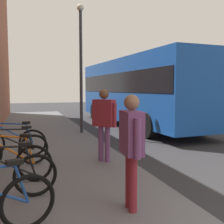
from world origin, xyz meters
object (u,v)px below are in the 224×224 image
(bicycle_mid_rack, at_px, (11,151))
(city_bus, at_px, (137,89))
(bicycle_beside_lamp, at_px, (7,162))
(pedestrian_by_facade, at_px, (131,140))
(bicycle_far_end, at_px, (12,142))
(street_lamp, at_px, (81,58))
(pedestrian_near_bus, at_px, (104,118))
(bicycle_end_of_row, at_px, (2,178))

(bicycle_mid_rack, height_order, city_bus, city_bus)
(bicycle_beside_lamp, bearing_deg, pedestrian_by_facade, -135.78)
(bicycle_far_end, distance_m, street_lamp, 4.89)
(city_bus, bearing_deg, bicycle_mid_rack, 137.35)
(bicycle_far_end, xyz_separation_m, pedestrian_near_bus, (-1.15, -2.17, 0.70))
(bicycle_far_end, relative_size, street_lamp, 0.35)
(city_bus, bearing_deg, pedestrian_near_bus, 150.46)
(bicycle_end_of_row, bearing_deg, pedestrian_by_facade, -115.87)
(bicycle_far_end, xyz_separation_m, pedestrian_by_facade, (-3.82, -1.80, 0.65))
(bicycle_mid_rack, xyz_separation_m, pedestrian_near_bus, (-0.13, -2.16, 0.70))
(pedestrian_near_bus, height_order, pedestrian_by_facade, pedestrian_near_bus)
(city_bus, distance_m, street_lamp, 4.06)
(bicycle_far_end, xyz_separation_m, street_lamp, (3.26, -2.52, 2.64))
(pedestrian_near_bus, distance_m, street_lamp, 4.83)
(pedestrian_by_facade, bearing_deg, city_bus, -23.85)
(bicycle_end_of_row, height_order, bicycle_far_end, same)
(bicycle_far_end, bearing_deg, bicycle_end_of_row, 179.15)
(bicycle_end_of_row, relative_size, bicycle_mid_rack, 1.02)
(bicycle_end_of_row, distance_m, street_lamp, 7.20)
(bicycle_end_of_row, height_order, bicycle_mid_rack, same)
(pedestrian_by_facade, bearing_deg, street_lamp, -5.85)
(bicycle_beside_lamp, distance_m, bicycle_mid_rack, 0.94)
(city_bus, bearing_deg, bicycle_end_of_row, 144.46)
(bicycle_mid_rack, distance_m, city_bus, 8.69)
(bicycle_mid_rack, height_order, bicycle_far_end, same)
(city_bus, bearing_deg, bicycle_far_end, 132.23)
(pedestrian_by_facade, bearing_deg, bicycle_far_end, 25.19)
(bicycle_mid_rack, relative_size, bicycle_far_end, 0.98)
(pedestrian_by_facade, height_order, street_lamp, street_lamp)
(bicycle_beside_lamp, xyz_separation_m, bicycle_far_end, (1.96, -0.01, -0.00))
(bicycle_far_end, height_order, city_bus, city_bus)
(bicycle_beside_lamp, bearing_deg, bicycle_end_of_row, 178.16)
(bicycle_beside_lamp, bearing_deg, city_bus, -38.84)
(bicycle_mid_rack, xyz_separation_m, bicycle_far_end, (1.03, 0.01, 0.00))
(city_bus, distance_m, pedestrian_near_bus, 7.44)
(street_lamp, bearing_deg, pedestrian_by_facade, 174.15)
(bicycle_beside_lamp, height_order, pedestrian_by_facade, pedestrian_by_facade)
(bicycle_mid_rack, bearing_deg, pedestrian_by_facade, -147.40)
(bicycle_far_end, relative_size, pedestrian_by_facade, 1.03)
(pedestrian_near_bus, relative_size, pedestrian_by_facade, 1.04)
(pedestrian_by_facade, distance_m, street_lamp, 7.39)
(bicycle_mid_rack, bearing_deg, street_lamp, -30.40)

